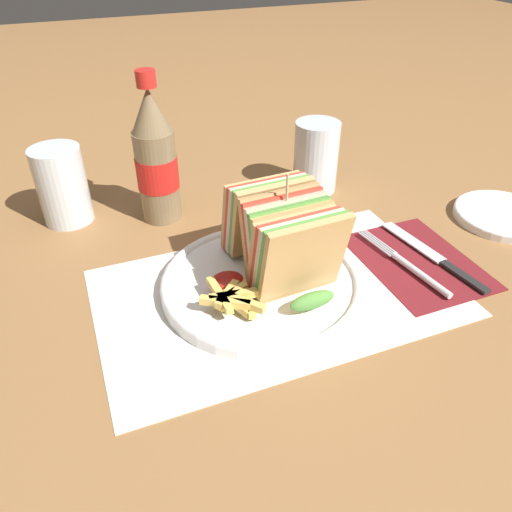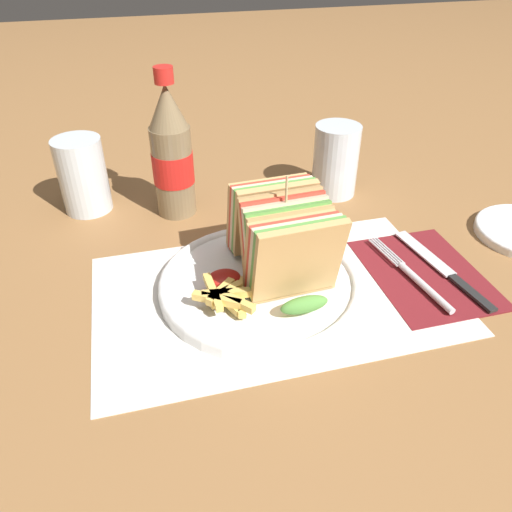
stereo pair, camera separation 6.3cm
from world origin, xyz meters
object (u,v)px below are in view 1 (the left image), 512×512
object	(u,v)px
plate_main	(262,283)
knife	(433,256)
fork	(411,267)
glass_far	(63,190)
coke_bottle_near	(156,160)
glass_near	(316,157)
side_saucer	(503,215)
club_sandwich	(284,237)

from	to	relation	value
plate_main	knife	xyz separation A→B (m)	(0.25, -0.03, -0.00)
fork	glass_far	xyz separation A→B (m)	(-0.41, 0.31, 0.04)
plate_main	coke_bottle_near	bearing A→B (deg)	108.39
plate_main	glass_near	world-z (taller)	glass_near
glass_far	side_saucer	distance (m)	0.68
fork	glass_far	bearing A→B (deg)	135.20
knife	side_saucer	size ratio (longest dim) A/B	1.28
knife	side_saucer	xyz separation A→B (m)	(0.17, 0.05, 0.00)
glass_near	side_saucer	size ratio (longest dim) A/B	0.80
club_sandwich	glass_far	xyz separation A→B (m)	(-0.24, 0.27, -0.02)
knife	coke_bottle_near	xyz separation A→B (m)	(-0.32, 0.26, 0.09)
fork	side_saucer	distance (m)	0.23
plate_main	glass_far	distance (m)	0.35
club_sandwich	fork	size ratio (longest dim) A/B	1.08
plate_main	club_sandwich	world-z (taller)	club_sandwich
club_sandwich	glass_near	distance (m)	0.27
coke_bottle_near	side_saucer	xyz separation A→B (m)	(0.50, -0.21, -0.09)
knife	glass_near	xyz separation A→B (m)	(-0.06, 0.25, 0.05)
fork	knife	distance (m)	0.05
club_sandwich	fork	distance (m)	0.19
fork	glass_far	world-z (taller)	glass_far
plate_main	glass_near	bearing A→B (deg)	49.91
club_sandwich	glass_far	world-z (taller)	club_sandwich
knife	side_saucer	distance (m)	0.18
plate_main	fork	bearing A→B (deg)	-11.27
side_saucer	glass_far	bearing A→B (deg)	158.41
fork	side_saucer	size ratio (longest dim) A/B	1.15
club_sandwich	fork	xyz separation A→B (m)	(0.17, -0.04, -0.06)
knife	glass_far	xyz separation A→B (m)	(-0.46, 0.30, 0.04)
club_sandwich	knife	xyz separation A→B (m)	(0.22, -0.03, -0.06)
fork	side_saucer	bearing A→B (deg)	8.61
club_sandwich	side_saucer	bearing A→B (deg)	2.76
plate_main	side_saucer	distance (m)	0.42
knife	glass_far	size ratio (longest dim) A/B	1.61
fork	side_saucer	world-z (taller)	same
club_sandwich	glass_near	xyz separation A→B (m)	(0.16, 0.22, -0.01)
plate_main	club_sandwich	size ratio (longest dim) A/B	1.39
plate_main	glass_near	distance (m)	0.30
plate_main	coke_bottle_near	distance (m)	0.26
plate_main	club_sandwich	distance (m)	0.07
club_sandwich	coke_bottle_near	distance (m)	0.25
club_sandwich	side_saucer	world-z (taller)	club_sandwich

